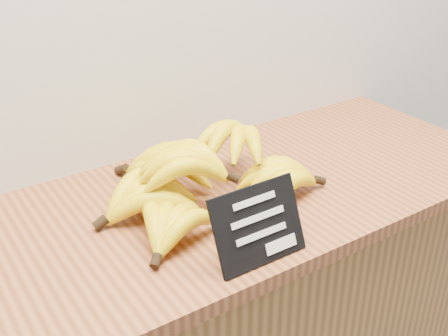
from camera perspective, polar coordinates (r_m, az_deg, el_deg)
counter_top at (r=1.15m, az=-1.38°, el=-3.66°), size 1.38×0.54×0.03m
chalkboard_sign at (r=0.94m, az=3.52°, el=-5.82°), size 0.17×0.06×0.13m
banana_pile at (r=1.12m, az=-3.21°, el=-0.89°), size 0.46×0.39×0.12m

